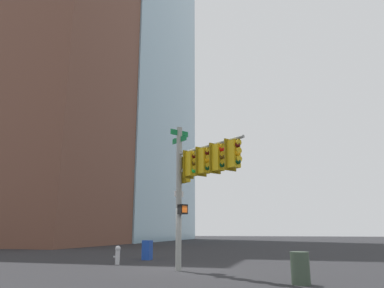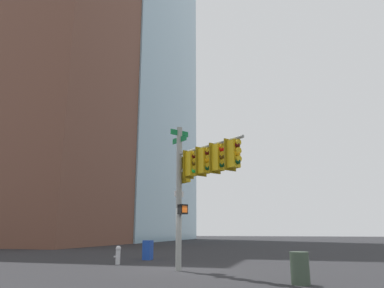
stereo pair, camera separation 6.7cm
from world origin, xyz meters
TOP-DOWN VIEW (x-y plane):
  - ground_plane at (0.00, 0.00)m, footprint 200.00×200.00m
  - signal_pole_assembly at (-1.11, 1.04)m, footprint 3.57×2.87m
  - fire_hydrant at (3.55, -1.47)m, footprint 0.34×0.26m
  - litter_bin at (-4.88, 3.06)m, footprint 0.56×0.56m
  - newspaper_box at (3.31, -4.56)m, footprint 0.44×0.56m
  - building_brick_nearside at (25.16, -22.06)m, footprint 19.60×18.99m
  - building_glass_tower at (29.43, -42.67)m, footprint 28.59×28.91m

SIDE VIEW (x-z plane):
  - ground_plane at x=0.00m, z-range 0.00..0.00m
  - fire_hydrant at x=3.55m, z-range 0.04..0.91m
  - litter_bin at x=-4.88m, z-range 0.00..0.95m
  - newspaper_box at x=3.31m, z-range 0.00..1.05m
  - signal_pole_assembly at x=-1.11m, z-range 0.89..6.90m
  - building_brick_nearside at x=25.16m, z-range 0.00..45.19m
  - building_glass_tower at x=29.43m, z-range 0.00..85.92m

